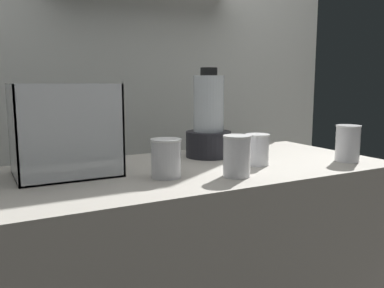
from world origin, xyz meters
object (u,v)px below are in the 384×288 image
(juice_cup_carrot_middle, at_px, (257,151))
(juice_cup_carrot_right, at_px, (348,146))
(juice_cup_carrot_far_left, at_px, (166,161))
(juice_cup_carrot_left, at_px, (237,159))
(carrot_display_bin, at_px, (65,146))
(blender_pitcher, at_px, (209,124))

(juice_cup_carrot_middle, relative_size, juice_cup_carrot_right, 0.82)
(juice_cup_carrot_far_left, relative_size, juice_cup_carrot_middle, 1.09)
(juice_cup_carrot_left, distance_m, juice_cup_carrot_middle, 0.20)
(juice_cup_carrot_right, bearing_deg, carrot_display_bin, 164.02)
(juice_cup_carrot_far_left, bearing_deg, carrot_display_bin, 143.98)
(carrot_display_bin, distance_m, juice_cup_carrot_far_left, 0.33)
(carrot_display_bin, xyz_separation_m, juice_cup_carrot_middle, (0.62, -0.17, -0.04))
(carrot_display_bin, height_order, juice_cup_carrot_right, carrot_display_bin)
(carrot_display_bin, height_order, blender_pitcher, blender_pitcher)
(blender_pitcher, relative_size, juice_cup_carrot_right, 2.58)
(juice_cup_carrot_middle, bearing_deg, juice_cup_carrot_left, -145.73)
(juice_cup_carrot_middle, bearing_deg, juice_cup_carrot_right, -17.19)
(juice_cup_carrot_far_left, distance_m, juice_cup_carrot_right, 0.70)
(juice_cup_carrot_far_left, distance_m, juice_cup_carrot_middle, 0.36)
(juice_cup_carrot_right, bearing_deg, blender_pitcher, 141.27)
(carrot_display_bin, distance_m, blender_pitcher, 0.56)
(carrot_display_bin, bearing_deg, juice_cup_carrot_far_left, -36.02)
(juice_cup_carrot_left, distance_m, juice_cup_carrot_right, 0.50)
(juice_cup_carrot_left, bearing_deg, carrot_display_bin, 148.40)
(carrot_display_bin, relative_size, juice_cup_carrot_left, 2.39)
(juice_cup_carrot_far_left, relative_size, juice_cup_carrot_left, 0.93)
(carrot_display_bin, distance_m, juice_cup_carrot_left, 0.54)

